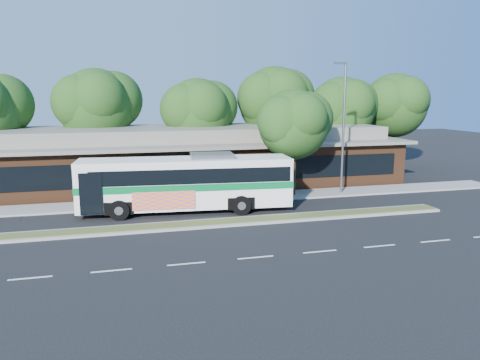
# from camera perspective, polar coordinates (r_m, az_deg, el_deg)

# --- Properties ---
(ground) EXTENTS (120.00, 120.00, 0.00)m
(ground) POSITION_cam_1_polar(r_m,az_deg,el_deg) (25.02, -1.40, -5.68)
(ground) COLOR black
(ground) RESTS_ON ground
(median_strip) EXTENTS (26.00, 1.10, 0.15)m
(median_strip) POSITION_cam_1_polar(r_m,az_deg,el_deg) (25.56, -1.72, -5.16)
(median_strip) COLOR #495022
(median_strip) RESTS_ON ground
(sidewalk) EXTENTS (44.00, 2.60, 0.12)m
(sidewalk) POSITION_cam_1_polar(r_m,az_deg,el_deg) (31.07, -4.16, -2.41)
(sidewalk) COLOR gray
(sidewalk) RESTS_ON ground
(plaza_building) EXTENTS (33.20, 11.20, 4.45)m
(plaza_building) POSITION_cam_1_polar(r_m,az_deg,el_deg) (37.11, -6.10, 2.89)
(plaza_building) COLOR #542F1A
(plaza_building) RESTS_ON ground
(lamp_post) EXTENTS (0.93, 0.18, 9.07)m
(lamp_post) POSITION_cam_1_polar(r_m,az_deg,el_deg) (33.12, 12.46, 6.64)
(lamp_post) COLOR slate
(lamp_post) RESTS_ON ground
(tree_bg_b) EXTENTS (6.69, 6.00, 9.00)m
(tree_bg_b) POSITION_cam_1_polar(r_m,az_deg,el_deg) (39.55, -16.49, 8.82)
(tree_bg_b) COLOR black
(tree_bg_b) RESTS_ON ground
(tree_bg_c) EXTENTS (6.24, 5.60, 8.26)m
(tree_bg_c) POSITION_cam_1_polar(r_m,az_deg,el_deg) (39.17, -4.64, 8.39)
(tree_bg_c) COLOR black
(tree_bg_c) RESTS_ON ground
(tree_bg_d) EXTENTS (6.91, 6.20, 9.37)m
(tree_bg_d) POSITION_cam_1_polar(r_m,az_deg,el_deg) (41.95, 4.74, 9.65)
(tree_bg_d) COLOR black
(tree_bg_d) RESTS_ON ground
(tree_bg_e) EXTENTS (6.47, 5.80, 8.50)m
(tree_bg_e) POSITION_cam_1_polar(r_m,az_deg,el_deg) (43.42, 12.71, 8.56)
(tree_bg_e) COLOR black
(tree_bg_e) RESTS_ON ground
(tree_bg_f) EXTENTS (6.69, 6.00, 8.92)m
(tree_bg_f) POSITION_cam_1_polar(r_m,az_deg,el_deg) (47.33, 18.71, 8.78)
(tree_bg_f) COLOR black
(tree_bg_f) RESTS_ON ground
(transit_bus) EXTENTS (12.66, 3.76, 3.50)m
(transit_bus) POSITION_cam_1_polar(r_m,az_deg,el_deg) (27.89, -6.48, 0.05)
(transit_bus) COLOR white
(transit_bus) RESTS_ON ground
(sidewalk_tree) EXTENTS (5.25, 4.71, 7.29)m
(sidewalk_tree) POSITION_cam_1_polar(r_m,az_deg,el_deg) (32.06, 7.04, 6.94)
(sidewalk_tree) COLOR black
(sidewalk_tree) RESTS_ON ground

